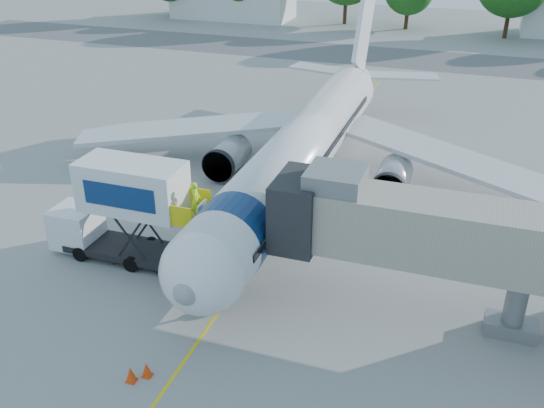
% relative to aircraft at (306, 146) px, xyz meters
% --- Properties ---
extents(ground, '(160.00, 160.00, 0.00)m').
position_rel_aircraft_xyz_m(ground, '(0.00, -4.12, -2.95)').
color(ground, gray).
rests_on(ground, ground).
extents(guidance_line, '(0.15, 70.00, 0.01)m').
position_rel_aircraft_xyz_m(guidance_line, '(0.00, -4.12, -2.94)').
color(guidance_line, yellow).
rests_on(guidance_line, ground).
extents(taxiway_strip, '(120.00, 10.00, 0.01)m').
position_rel_aircraft_xyz_m(taxiway_strip, '(0.00, 37.88, -2.94)').
color(taxiway_strip, '#59595B').
rests_on(taxiway_strip, ground).
extents(aircraft, '(34.17, 37.73, 11.35)m').
position_rel_aircraft_xyz_m(aircraft, '(0.00, 0.00, 0.00)').
color(aircraft, white).
rests_on(aircraft, ground).
extents(jet_bridge, '(13.90, 3.20, 6.60)m').
position_rel_aircraft_xyz_m(jet_bridge, '(7.99, -11.12, 1.39)').
color(jet_bridge, '#A49E8C').
rests_on(jet_bridge, ground).
extents(catering_hiloader, '(8.54, 2.44, 5.50)m').
position_rel_aircraft_xyz_m(catering_hiloader, '(-6.26, -11.12, -0.19)').
color(catering_hiloader, black).
rests_on(catering_hiloader, ground).
extents(safety_cone_a, '(0.41, 0.41, 0.65)m').
position_rel_aircraft_xyz_m(safety_cone_a, '(-1.00, -18.54, -2.64)').
color(safety_cone_a, '#E63B0C').
rests_on(safety_cone_a, ground).
extents(safety_cone_b, '(0.43, 0.43, 0.68)m').
position_rel_aircraft_xyz_m(safety_cone_b, '(-1.44, -18.99, -2.62)').
color(safety_cone_b, '#E63B0C').
rests_on(safety_cone_b, ground).
extents(outbuilding_left, '(18.40, 8.40, 5.30)m').
position_rel_aircraft_xyz_m(outbuilding_left, '(-28.00, 55.88, -0.29)').
color(outbuilding_left, silver).
rests_on(outbuilding_left, ground).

